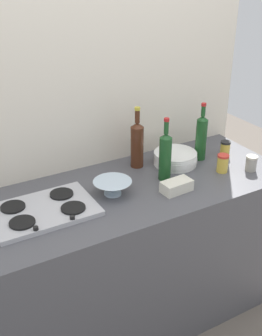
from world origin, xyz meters
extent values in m
plane|color=#6B6056|center=(0.00, 0.00, 0.00)|extent=(6.00, 6.00, 0.00)
cube|color=#4C4C51|center=(0.00, 0.00, 0.45)|extent=(1.80, 0.70, 0.90)
cube|color=beige|center=(0.00, 0.38, 1.23)|extent=(1.90, 0.06, 2.46)
cube|color=#B2B2B7|center=(-0.49, 0.00, 0.91)|extent=(0.50, 0.34, 0.02)
cylinder|color=black|center=(-0.61, -0.07, 0.93)|extent=(0.12, 0.12, 0.01)
cylinder|color=black|center=(-0.36, -0.07, 0.93)|extent=(0.12, 0.12, 0.01)
cylinder|color=black|center=(-0.61, 0.08, 0.93)|extent=(0.12, 0.12, 0.01)
cylinder|color=black|center=(-0.36, 0.08, 0.93)|extent=(0.12, 0.12, 0.01)
cylinder|color=black|center=(-0.57, -0.15, 0.93)|extent=(0.02, 0.02, 0.02)
cylinder|color=black|center=(-0.40, -0.15, 0.93)|extent=(0.02, 0.02, 0.02)
cylinder|color=white|center=(0.37, 0.12, 0.91)|extent=(0.25, 0.25, 0.01)
cylinder|color=white|center=(0.37, 0.13, 0.92)|extent=(0.25, 0.25, 0.01)
cylinder|color=white|center=(0.37, 0.12, 0.93)|extent=(0.25, 0.25, 0.01)
cylinder|color=white|center=(0.37, 0.12, 0.94)|extent=(0.25, 0.25, 0.01)
cylinder|color=white|center=(0.37, 0.12, 0.95)|extent=(0.25, 0.25, 0.01)
cylinder|color=white|center=(0.37, 0.12, 0.96)|extent=(0.25, 0.25, 0.01)
cylinder|color=white|center=(0.37, 0.13, 0.97)|extent=(0.25, 0.25, 0.01)
cylinder|color=#472314|center=(0.16, 0.21, 1.02)|extent=(0.08, 0.08, 0.24)
cone|color=#472314|center=(0.16, 0.21, 1.16)|extent=(0.08, 0.08, 0.03)
cylinder|color=#472314|center=(0.16, 0.21, 1.21)|extent=(0.03, 0.03, 0.07)
cylinder|color=gold|center=(0.16, 0.21, 1.25)|extent=(0.03, 0.03, 0.02)
cylinder|color=#19471E|center=(0.21, 0.00, 1.02)|extent=(0.07, 0.07, 0.25)
cone|color=#19471E|center=(0.21, 0.00, 1.16)|extent=(0.07, 0.07, 0.02)
cylinder|color=#19471E|center=(0.21, 0.00, 1.20)|extent=(0.03, 0.03, 0.07)
cylinder|color=#B21E1E|center=(0.21, 0.00, 1.25)|extent=(0.03, 0.03, 0.02)
cylinder|color=#19471E|center=(0.54, 0.11, 1.02)|extent=(0.07, 0.07, 0.25)
cone|color=#19471E|center=(0.54, 0.11, 1.16)|extent=(0.07, 0.07, 0.02)
cylinder|color=#19471E|center=(0.54, 0.11, 1.20)|extent=(0.03, 0.03, 0.06)
cylinder|color=#B21E1E|center=(0.54, 0.11, 1.24)|extent=(0.03, 0.03, 0.02)
cylinder|color=silver|center=(-0.11, -0.01, 0.91)|extent=(0.09, 0.09, 0.01)
cone|color=silver|center=(-0.11, -0.01, 0.94)|extent=(0.20, 0.20, 0.07)
cube|color=silver|center=(0.19, -0.15, 0.93)|extent=(0.17, 0.10, 0.06)
cylinder|color=#9E998C|center=(0.70, -0.16, 0.94)|extent=(0.06, 0.06, 0.08)
cylinder|color=beige|center=(0.70, -0.16, 0.98)|extent=(0.07, 0.07, 0.01)
cylinder|color=gold|center=(0.70, 0.07, 0.94)|extent=(0.06, 0.06, 0.08)
cylinder|color=black|center=(0.70, 0.07, 0.99)|extent=(0.06, 0.06, 0.01)
cylinder|color=gold|center=(0.55, -0.09, 0.95)|extent=(0.06, 0.06, 0.09)
cylinder|color=red|center=(0.55, -0.09, 1.00)|extent=(0.07, 0.07, 0.01)
camera|label=1|loc=(-0.98, -1.72, 2.03)|focal=45.72mm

